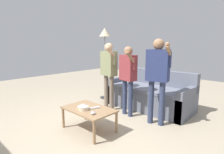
{
  "coord_description": "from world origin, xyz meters",
  "views": [
    {
      "loc": [
        2.25,
        -2.12,
        1.46
      ],
      "look_at": [
        -0.01,
        0.3,
        0.87
      ],
      "focal_mm": 29.57,
      "sensor_mm": 36.0,
      "label": 1
    }
  ],
  "objects_px": {
    "game_remote_nunchuk": "(93,113)",
    "floor_lamp": "(105,39)",
    "player_center": "(128,73)",
    "game_remote_wand_near": "(81,106)",
    "coffee_table": "(89,111)",
    "snack_bowl": "(84,108)",
    "player_right": "(158,72)",
    "game_remote_wand_far": "(95,108)",
    "player_left": "(109,68)",
    "couch": "(149,94)"
  },
  "relations": [
    {
      "from": "game_remote_nunchuk",
      "to": "game_remote_wand_near",
      "type": "distance_m",
      "value": 0.44
    },
    {
      "from": "game_remote_wand_far",
      "to": "coffee_table",
      "type": "bearing_deg",
      "value": -145.15
    },
    {
      "from": "snack_bowl",
      "to": "game_remote_wand_far",
      "type": "xyz_separation_m",
      "value": [
        0.1,
        0.16,
        -0.01
      ]
    },
    {
      "from": "snack_bowl",
      "to": "player_center",
      "type": "height_order",
      "value": "player_center"
    },
    {
      "from": "couch",
      "to": "snack_bowl",
      "type": "distance_m",
      "value": 1.83
    },
    {
      "from": "game_remote_nunchuk",
      "to": "floor_lamp",
      "type": "bearing_deg",
      "value": 130.43
    },
    {
      "from": "player_right",
      "to": "game_remote_wand_far",
      "type": "xyz_separation_m",
      "value": [
        -0.62,
        -0.94,
        -0.58
      ]
    },
    {
      "from": "game_remote_wand_far",
      "to": "snack_bowl",
      "type": "bearing_deg",
      "value": -120.41
    },
    {
      "from": "player_center",
      "to": "snack_bowl",
      "type": "bearing_deg",
      "value": -92.98
    },
    {
      "from": "game_remote_wand_near",
      "to": "game_remote_wand_far",
      "type": "relative_size",
      "value": 0.93
    },
    {
      "from": "coffee_table",
      "to": "snack_bowl",
      "type": "height_order",
      "value": "snack_bowl"
    },
    {
      "from": "game_remote_wand_near",
      "to": "player_center",
      "type": "bearing_deg",
      "value": 77.81
    },
    {
      "from": "game_remote_wand_near",
      "to": "coffee_table",
      "type": "bearing_deg",
      "value": 10.34
    },
    {
      "from": "couch",
      "to": "player_right",
      "type": "distance_m",
      "value": 1.15
    },
    {
      "from": "snack_bowl",
      "to": "player_center",
      "type": "distance_m",
      "value": 1.19
    },
    {
      "from": "game_remote_wand_far",
      "to": "game_remote_wand_near",
      "type": "bearing_deg",
      "value": -160.11
    },
    {
      "from": "game_remote_nunchuk",
      "to": "game_remote_wand_near",
      "type": "xyz_separation_m",
      "value": [
        -0.43,
        0.1,
        -0.01
      ]
    },
    {
      "from": "snack_bowl",
      "to": "game_remote_wand_near",
      "type": "bearing_deg",
      "value": 157.1
    },
    {
      "from": "coffee_table",
      "to": "floor_lamp",
      "type": "bearing_deg",
      "value": 127.03
    },
    {
      "from": "player_right",
      "to": "game_remote_wand_far",
      "type": "relative_size",
      "value": 9.38
    },
    {
      "from": "game_remote_nunchuk",
      "to": "player_center",
      "type": "height_order",
      "value": "player_center"
    },
    {
      "from": "couch",
      "to": "player_right",
      "type": "xyz_separation_m",
      "value": [
        0.59,
        -0.72,
        0.67
      ]
    },
    {
      "from": "player_left",
      "to": "game_remote_wand_far",
      "type": "bearing_deg",
      "value": -58.04
    },
    {
      "from": "game_remote_nunchuk",
      "to": "floor_lamp",
      "type": "xyz_separation_m",
      "value": [
        -1.44,
        1.69,
        1.19
      ]
    },
    {
      "from": "floor_lamp",
      "to": "player_center",
      "type": "height_order",
      "value": "floor_lamp"
    },
    {
      "from": "floor_lamp",
      "to": "couch",
      "type": "bearing_deg",
      "value": 7.15
    },
    {
      "from": "coffee_table",
      "to": "game_remote_wand_near",
      "type": "height_order",
      "value": "game_remote_wand_near"
    },
    {
      "from": "snack_bowl",
      "to": "player_left",
      "type": "relative_size",
      "value": 0.11
    },
    {
      "from": "game_remote_nunchuk",
      "to": "game_remote_wand_far",
      "type": "xyz_separation_m",
      "value": [
        -0.17,
        0.19,
        -0.01
      ]
    },
    {
      "from": "player_right",
      "to": "couch",
      "type": "bearing_deg",
      "value": 129.21
    },
    {
      "from": "couch",
      "to": "game_remote_wand_near",
      "type": "distance_m",
      "value": 1.78
    },
    {
      "from": "snack_bowl",
      "to": "game_remote_wand_near",
      "type": "distance_m",
      "value": 0.18
    },
    {
      "from": "snack_bowl",
      "to": "player_center",
      "type": "xyz_separation_m",
      "value": [
        0.06,
        1.09,
        0.48
      ]
    },
    {
      "from": "game_remote_nunchuk",
      "to": "player_right",
      "type": "distance_m",
      "value": 1.34
    },
    {
      "from": "player_center",
      "to": "game_remote_wand_near",
      "type": "xyz_separation_m",
      "value": [
        -0.22,
        -1.02,
        -0.49
      ]
    },
    {
      "from": "player_left",
      "to": "player_center",
      "type": "relative_size",
      "value": 1.05
    },
    {
      "from": "player_right",
      "to": "game_remote_wand_near",
      "type": "height_order",
      "value": "player_right"
    },
    {
      "from": "game_remote_wand_far",
      "to": "couch",
      "type": "bearing_deg",
      "value": 88.96
    },
    {
      "from": "player_right",
      "to": "game_remote_wand_near",
      "type": "xyz_separation_m",
      "value": [
        -0.88,
        -1.03,
        -0.58
      ]
    },
    {
      "from": "game_remote_nunchuk",
      "to": "player_center",
      "type": "distance_m",
      "value": 1.23
    },
    {
      "from": "coffee_table",
      "to": "snack_bowl",
      "type": "bearing_deg",
      "value": -92.95
    },
    {
      "from": "coffee_table",
      "to": "snack_bowl",
      "type": "distance_m",
      "value": 0.13
    },
    {
      "from": "game_remote_nunchuk",
      "to": "coffee_table",
      "type": "bearing_deg",
      "value": 154.07
    },
    {
      "from": "couch",
      "to": "coffee_table",
      "type": "xyz_separation_m",
      "value": [
        -0.12,
        -1.72,
        0.03
      ]
    },
    {
      "from": "snack_bowl",
      "to": "game_remote_wand_near",
      "type": "relative_size",
      "value": 1.06
    },
    {
      "from": "game_remote_wand_near",
      "to": "player_right",
      "type": "bearing_deg",
      "value": 49.68
    },
    {
      "from": "couch",
      "to": "game_remote_nunchuk",
      "type": "distance_m",
      "value": 1.86
    },
    {
      "from": "game_remote_wand_near",
      "to": "couch",
      "type": "bearing_deg",
      "value": 80.61
    },
    {
      "from": "floor_lamp",
      "to": "player_left",
      "type": "height_order",
      "value": "floor_lamp"
    },
    {
      "from": "snack_bowl",
      "to": "player_left",
      "type": "xyz_separation_m",
      "value": [
        -0.49,
        1.1,
        0.52
      ]
    }
  ]
}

